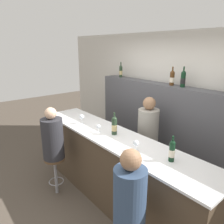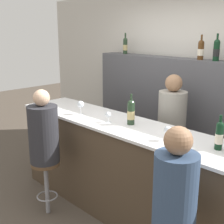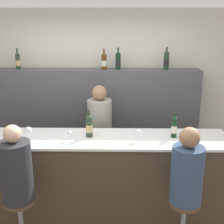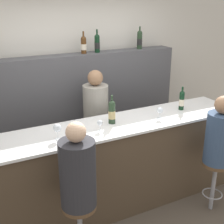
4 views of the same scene
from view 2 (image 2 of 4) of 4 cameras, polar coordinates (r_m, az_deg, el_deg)
name	(u,v)px [view 2 (image 2 of 4)]	position (r m, az deg, el deg)	size (l,w,h in m)	color
wall_back	(200,90)	(4.38, 15.76, 3.96)	(6.40, 0.05, 2.60)	beige
bar_counter	(130,173)	(3.54, 3.35, -11.00)	(3.27, 0.67, 1.10)	#473828
back_bar_cabinet	(189,124)	(4.30, 13.83, -2.16)	(3.07, 0.28, 1.72)	#4C4C51
wine_bottle_counter_0	(131,112)	(3.34, 3.49, 0.01)	(0.08, 0.08, 0.34)	#233823
wine_bottle_counter_1	(219,135)	(2.81, 19.01, -4.03)	(0.07, 0.07, 0.31)	black
wine_bottle_backbar_0	(125,45)	(4.83, 2.44, 12.06)	(0.07, 0.07, 0.31)	#233823
wine_bottle_backbar_1	(201,50)	(4.07, 15.93, 10.90)	(0.08, 0.08, 0.30)	#4C2D14
wine_bottle_backbar_2	(216,50)	(3.97, 18.57, 10.72)	(0.08, 0.08, 0.32)	black
wine_glass_0	(81,105)	(3.75, -5.76, 1.36)	(0.08, 0.08, 0.17)	silver
wine_glass_1	(108,115)	(3.41, -0.71, -0.57)	(0.07, 0.07, 0.12)	silver
wine_glass_2	(168,131)	(2.91, 10.18, -3.36)	(0.07, 0.07, 0.14)	silver
bar_stool_left	(46,174)	(3.70, -11.98, -10.98)	(0.33, 0.33, 0.65)	gray
guest_seated_left	(43,132)	(3.51, -12.43, -3.53)	(0.33, 0.33, 0.83)	#28282D
guest_seated_right	(175,187)	(2.35, 11.53, -13.35)	(0.32, 0.32, 0.81)	#334766
bartender	(171,143)	(3.93, 10.67, -5.64)	(0.34, 0.34, 1.58)	gray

